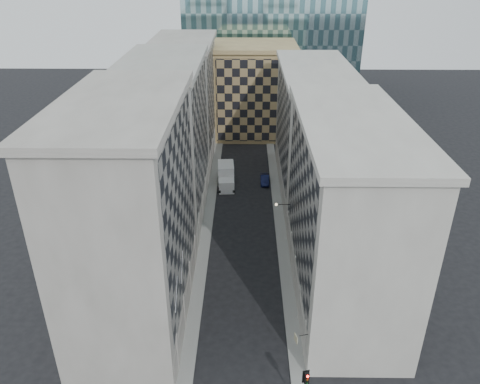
{
  "coord_description": "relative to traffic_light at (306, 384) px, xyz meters",
  "views": [
    {
      "loc": [
        0.21,
        -28.8,
        35.18
      ],
      "look_at": [
        -0.35,
        14.76,
        12.74
      ],
      "focal_mm": 35.0,
      "sensor_mm": 36.0,
      "label": 1
    }
  ],
  "objects": [
    {
      "name": "tan_block",
      "position": [
        -3.3,
        69.7,
        5.9
      ],
      "size": [
        16.8,
        14.8,
        18.8
      ],
      "color": "#A58557",
      "rests_on": "ground"
    },
    {
      "name": "shop_sign",
      "position": [
        -0.34,
        4.8,
        0.29
      ],
      "size": [
        1.25,
        0.74,
        0.83
      ],
      "rotation": [
        0.0,
        0.0,
        0.26
      ],
      "color": "black",
      "rests_on": "ground"
    },
    {
      "name": "dark_car",
      "position": [
        -1.8,
        44.72,
        -2.85
      ],
      "size": [
        1.49,
        4.18,
        1.37
      ],
      "primitive_type": "imported",
      "rotation": [
        0.0,
        0.0,
        -0.01
      ],
      "color": "#0F1437",
      "rests_on": "ground"
    },
    {
      "name": "sidewalk_west",
      "position": [
        -10.55,
        31.8,
        -3.46
      ],
      "size": [
        1.5,
        100.0,
        0.15
      ],
      "primitive_type": "cube",
      "color": "gray",
      "rests_on": "ground"
    },
    {
      "name": "box_truck",
      "position": [
        -8.34,
        43.91,
        -2.0
      ],
      "size": [
        3.01,
        6.59,
        3.53
      ],
      "rotation": [
        0.0,
        0.0,
        0.06
      ],
      "color": "white",
      "rests_on": "ground"
    },
    {
      "name": "bldg_right_a",
      "position": [
        5.58,
        16.8,
        6.78
      ],
      "size": [
        10.8,
        26.8,
        20.7
      ],
      "color": "#ADA89F",
      "rests_on": "ground"
    },
    {
      "name": "bldg_left_c",
      "position": [
        -16.18,
        56.8,
        7.29
      ],
      "size": [
        10.8,
        22.8,
        21.7
      ],
      "color": "gray",
      "rests_on": "ground"
    },
    {
      "name": "flagpoles_left",
      "position": [
        -11.2,
        7.8,
        4.46
      ],
      "size": [
        0.1,
        6.33,
        2.33
      ],
      "color": "gray",
      "rests_on": "ground"
    },
    {
      "name": "bldg_left_b",
      "position": [
        -16.18,
        34.8,
        7.79
      ],
      "size": [
        10.8,
        22.8,
        22.7
      ],
      "color": "#9B998F",
      "rests_on": "ground"
    },
    {
      "name": "bracket_lamp",
      "position": [
        -0.92,
        25.8,
        2.66
      ],
      "size": [
        1.98,
        0.36,
        0.36
      ],
      "color": "black",
      "rests_on": "ground"
    },
    {
      "name": "bldg_right_b",
      "position": [
        5.6,
        43.8,
        6.31
      ],
      "size": [
        10.8,
        28.8,
        19.7
      ],
      "color": "#ADA89F",
      "rests_on": "ground"
    },
    {
      "name": "bldg_left_a",
      "position": [
        -16.18,
        12.8,
        8.29
      ],
      "size": [
        10.8,
        22.8,
        23.7
      ],
      "color": "gray",
      "rests_on": "ground"
    },
    {
      "name": "sidewalk_east",
      "position": [
        -0.05,
        31.8,
        -3.46
      ],
      "size": [
        1.5,
        100.0,
        0.15
      ],
      "primitive_type": "cube",
      "color": "gray",
      "rests_on": "ground"
    },
    {
      "name": "traffic_light",
      "position": [
        0.0,
        0.0,
        0.0
      ],
      "size": [
        0.59,
        0.56,
        4.73
      ],
      "rotation": [
        0.0,
        0.0,
        0.25
      ],
      "color": "black",
      "rests_on": "sidewalk_east"
    }
  ]
}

